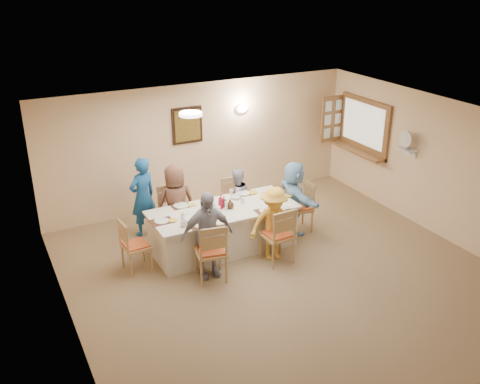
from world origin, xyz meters
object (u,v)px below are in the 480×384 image
diner_back_left (176,203)px  diner_back_right (237,198)px  chair_back_right (234,202)px  chair_front_right (277,234)px  chair_front_left (210,250)px  diner_right_end (294,197)px  caregiver (143,197)px  condiment_ketchup (221,202)px  chair_right_end (299,207)px  diner_front_right (274,224)px  chair_back_left (174,212)px  diner_front_left (207,235)px  serving_hatch (364,126)px  desk_fan (407,142)px  dining_table (223,229)px  chair_left_end (136,245)px

diner_back_left → diner_back_right: size_ratio=1.24×
chair_back_right → chair_front_right: 1.60m
chair_back_right → chair_front_left: (-1.20, -1.60, 0.06)m
chair_front_right → diner_right_end: size_ratio=0.73×
caregiver → condiment_ketchup: size_ratio=5.80×
chair_right_end → diner_back_right: diner_back_right is taller
diner_front_right → condiment_ketchup: diner_front_right is taller
chair_back_left → diner_back_right: 1.21m
chair_back_right → diner_front_left: diner_front_left is taller
chair_back_right → diner_right_end: (0.82, -0.80, 0.24)m
chair_front_left → diner_back_left: (0.00, 1.48, 0.21)m
diner_back_right → chair_front_left: bearing=42.0°
diner_back_left → diner_back_right: 1.21m
serving_hatch → chair_front_left: 4.72m
desk_fan → diner_front_right: size_ratio=0.23×
chair_front_right → diner_back_right: (0.00, 1.48, 0.07)m
chair_back_left → condiment_ketchup: bearing=-62.1°
dining_table → diner_back_right: size_ratio=2.20×
desk_fan → chair_left_end: desk_fan is taller
chair_back_right → condiment_ketchup: condiment_ketchup is taller
desk_fan → chair_front_left: size_ratio=0.30×
chair_back_left → dining_table: bearing=-61.6°
diner_front_left → diner_front_right: (1.20, 0.00, -0.08)m
diner_right_end → desk_fan: bearing=-96.1°
dining_table → diner_front_right: diner_front_right is taller
serving_hatch → chair_right_end: serving_hatch is taller
desk_fan → chair_front_left: desk_fan is taller
serving_hatch → dining_table: 3.96m
diner_front_right → diner_back_right: bearing=101.0°
chair_left_end → diner_back_right: 2.26m
diner_right_end → condiment_ketchup: diner_right_end is taller
chair_front_left → chair_back_right: bearing=-116.2°
diner_back_left → condiment_ketchup: 0.89m
diner_front_left → chair_front_left: bearing=-86.4°
diner_front_left → condiment_ketchup: (0.57, 0.71, 0.17)m
dining_table → diner_front_left: size_ratio=1.75×
chair_back_right → diner_right_end: size_ratio=0.65×
diner_front_right → diner_right_end: 1.07m
chair_front_right → condiment_ketchup: condiment_ketchup is taller
dining_table → diner_back_right: 0.93m
caregiver → condiment_ketchup: caregiver is taller
diner_back_left → diner_right_end: (2.02, -0.68, -0.02)m
serving_hatch → diner_front_right: 3.57m
chair_back_left → diner_front_left: bearing=-98.5°
chair_back_left → chair_right_end: bearing=-28.9°
diner_front_right → chair_front_left: bearing=-163.3°
caregiver → chair_right_end: bearing=136.5°
chair_left_end → diner_back_left: bearing=-59.2°
serving_hatch → chair_back_right: size_ratio=1.70×
desk_fan → diner_back_left: size_ratio=0.21×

